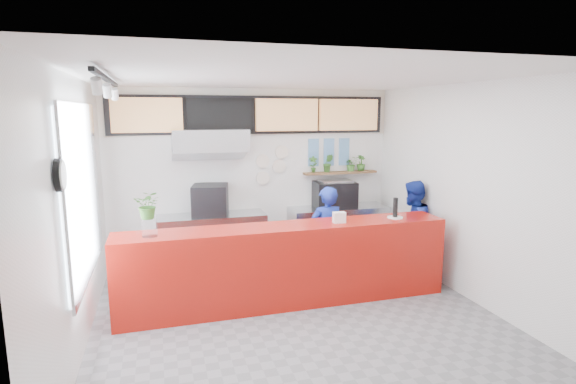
{
  "coord_description": "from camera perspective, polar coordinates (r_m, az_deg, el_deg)",
  "views": [
    {
      "loc": [
        -1.62,
        -5.21,
        2.59
      ],
      "look_at": [
        0.1,
        0.7,
        1.5
      ],
      "focal_mm": 28.0,
      "sensor_mm": 36.0,
      "label": 1
    }
  ],
  "objects": [
    {
      "name": "ceiling",
      "position": [
        5.47,
        1.08,
        14.34
      ],
      "size": [
        5.0,
        5.0,
        0.0
      ],
      "primitive_type": "plane",
      "rotation": [
        3.14,
        0.0,
        0.0
      ],
      "color": "silver"
    },
    {
      "name": "herb_a",
      "position": [
        8.12,
        3.22,
        3.53
      ],
      "size": [
        0.18,
        0.14,
        0.3
      ],
      "primitive_type": "imported",
      "rotation": [
        0.0,
        0.0,
        -0.19
      ],
      "color": "#336623",
      "rests_on": "herb_shelf"
    },
    {
      "name": "photo_frame_b",
      "position": [
        8.28,
        5.23,
        5.92
      ],
      "size": [
        0.2,
        0.02,
        0.25
      ],
      "primitive_type": "cube",
      "color": "#598CBF",
      "rests_on": "wall_back"
    },
    {
      "name": "pepper_mill",
      "position": [
        6.6,
        13.48,
        -1.92
      ],
      "size": [
        0.09,
        0.09,
        0.28
      ],
      "primitive_type": "cylinder",
      "rotation": [
        0.0,
        0.0,
        -0.36
      ],
      "color": "black",
      "rests_on": "white_plate"
    },
    {
      "name": "espresso_tray",
      "position": [
        8.1,
        5.97,
        1.37
      ],
      "size": [
        0.56,
        0.39,
        0.05
      ],
      "primitive_type": "cube",
      "rotation": [
        0.0,
        0.0,
        0.0
      ],
      "color": "#B2B6BA",
      "rests_on": "espresso_machine"
    },
    {
      "name": "herb_b",
      "position": [
        8.22,
        5.11,
        3.68
      ],
      "size": [
        0.22,
        0.2,
        0.33
      ],
      "primitive_type": "imported",
      "rotation": [
        0.0,
        0.0,
        -0.35
      ],
      "color": "#336623",
      "rests_on": "herb_shelf"
    },
    {
      "name": "right_bench",
      "position": [
        8.32,
        6.4,
        -4.92
      ],
      "size": [
        1.8,
        0.6,
        0.9
      ],
      "primitive_type": "cube",
      "color": "#B2B5BA",
      "rests_on": "ground"
    },
    {
      "name": "window_frame",
      "position": [
        5.64,
        -24.47,
        0.05
      ],
      "size": [
        0.03,
        2.3,
        2.0
      ],
      "primitive_type": "cube",
      "color": "#B2B5BA",
      "rests_on": "wall_left"
    },
    {
      "name": "wall_right",
      "position": [
        6.73,
        21.81,
        -0.0
      ],
      "size": [
        0.0,
        5.0,
        5.0
      ],
      "primitive_type": "plane",
      "rotation": [
        1.57,
        0.0,
        -1.57
      ],
      "color": "white",
      "rests_on": "ground"
    },
    {
      "name": "staff_right",
      "position": [
        7.57,
        15.44,
        -4.32
      ],
      "size": [
        0.93,
        0.88,
        1.52
      ],
      "primitive_type": "imported",
      "rotation": [
        0.0,
        0.0,
        3.7
      ],
      "color": "navy",
      "rests_on": "ground"
    },
    {
      "name": "wall_left",
      "position": [
        5.39,
        -25.28,
        -2.6
      ],
      "size": [
        0.0,
        5.0,
        5.0
      ],
      "primitive_type": "plane",
      "rotation": [
        1.57,
        0.0,
        1.57
      ],
      "color": "white",
      "rests_on": "ground"
    },
    {
      "name": "photo_frame_d",
      "position": [
        8.2,
        3.24,
        4.15
      ],
      "size": [
        0.2,
        0.02,
        0.25
      ],
      "primitive_type": "cube",
      "color": "#598CBF",
      "rests_on": "wall_back"
    },
    {
      "name": "photo_frame_c",
      "position": [
        8.39,
        7.14,
        5.94
      ],
      "size": [
        0.2,
        0.02,
        0.25
      ],
      "primitive_type": "cube",
      "color": "#598CBF",
      "rests_on": "wall_back"
    },
    {
      "name": "espresso_machine",
      "position": [
        8.14,
        5.94,
        -0.32
      ],
      "size": [
        0.76,
        0.58,
        0.47
      ],
      "primitive_type": "cube",
      "rotation": [
        0.0,
        0.0,
        -0.08
      ],
      "color": "black",
      "rests_on": "right_bench"
    },
    {
      "name": "photo_frame_e",
      "position": [
        8.3,
        5.2,
        4.2
      ],
      "size": [
        0.2,
        0.02,
        0.25
      ],
      "primitive_type": "cube",
      "color": "#598CBF",
      "rests_on": "wall_back"
    },
    {
      "name": "napkin_holder",
      "position": [
        6.2,
        6.51,
        -3.22
      ],
      "size": [
        0.18,
        0.12,
        0.15
      ],
      "primitive_type": "cube",
      "rotation": [
        0.0,
        0.0,
        -0.09
      ],
      "color": "white",
      "rests_on": "service_counter"
    },
    {
      "name": "photo_frame_a",
      "position": [
        8.18,
        3.26,
        5.9
      ],
      "size": [
        0.2,
        0.02,
        0.25
      ],
      "primitive_type": "cube",
      "color": "#598CBF",
      "rests_on": "wall_back"
    },
    {
      "name": "menu_board_far_left",
      "position": [
        7.59,
        -17.45,
        9.29
      ],
      "size": [
        1.1,
        0.1,
        0.55
      ],
      "primitive_type": "cube",
      "color": "tan",
      "rests_on": "wall_back"
    },
    {
      "name": "hood_lip",
      "position": [
        7.43,
        -9.88,
        4.96
      ],
      "size": [
        1.2,
        0.69,
        0.31
      ],
      "primitive_type": "cube",
      "rotation": [
        -0.35,
        0.0,
        0.0
      ],
      "color": "#B2B5BA",
      "rests_on": "ceiling"
    },
    {
      "name": "panini_oven",
      "position": [
        7.59,
        -9.84,
        -1.0
      ],
      "size": [
        0.67,
        0.67,
        0.51
      ],
      "primitive_type": "cube",
      "rotation": [
        0.0,
        0.0,
        -0.22
      ],
      "color": "black",
      "rests_on": "prep_bench"
    },
    {
      "name": "cream_band",
      "position": [
        7.87,
        -4.42,
        10.09
      ],
      "size": [
        5.0,
        0.02,
        0.8
      ],
      "primitive_type": "cube",
      "color": "beige",
      "rests_on": "wall_back"
    },
    {
      "name": "dec_plate_b",
      "position": [
        8.01,
        -1.14,
        3.31
      ],
      "size": [
        0.24,
        0.03,
        0.24
      ],
      "primitive_type": "cylinder",
      "rotation": [
        1.57,
        0.0,
        0.0
      ],
      "color": "silver",
      "rests_on": "wall_back"
    },
    {
      "name": "menu_board_far_right",
      "position": [
        8.29,
        7.7,
        9.69
      ],
      "size": [
        1.1,
        0.1,
        0.55
      ],
      "primitive_type": "cube",
      "color": "tan",
      "rests_on": "wall_back"
    },
    {
      "name": "wall_clock_face",
      "position": [
        4.42,
        -26.68,
        1.94
      ],
      "size": [
        0.02,
        0.26,
        0.26
      ],
      "primitive_type": "cylinder",
      "rotation": [
        0.0,
        1.57,
        0.0
      ],
      "color": "white",
      "rests_on": "wall_left"
    },
    {
      "name": "glass_vase",
      "position": [
        5.73,
        -17.17,
        -4.3
      ],
      "size": [
        0.25,
        0.25,
        0.23
      ],
      "primitive_type": "cylinder",
      "rotation": [
        0.0,
        0.0,
        -0.43
      ],
      "color": "silver",
      "rests_on": "service_counter"
    },
    {
      "name": "soffit",
      "position": [
        7.84,
        -4.37,
        9.73
      ],
      "size": [
        4.8,
        0.04,
        0.65
      ],
      "primitive_type": "cube",
      "color": "black",
      "rests_on": "wall_back"
    },
    {
      "name": "floor",
      "position": [
        6.04,
        0.98,
        -15.36
      ],
      "size": [
        5.0,
        5.0,
        0.0
      ],
      "primitive_type": "plane",
      "color": "slate",
      "rests_on": "ground"
    },
    {
      "name": "menu_board_mid_right",
      "position": [
        7.9,
        -0.14,
        9.76
      ],
      "size": [
        1.1,
        0.1,
        0.55
      ],
      "primitive_type": "cube",
      "color": "tan",
      "rests_on": "wall_back"
    },
    {
      "name": "white_plate",
      "position": [
        6.63,
        13.43,
        -3.15
      ],
      "size": [
        0.23,
        0.23,
        0.02
      ],
      "primitive_type": "cylinder",
      "rotation": [
        0.0,
        0.0,
        -0.04
      ],
      "color": "white",
      "rests_on": "service_counter"
    },
    {
      "name": "extraction_hood",
      "position": [
        7.42,
        -9.92,
        6.5
      ],
      "size": [
        1.2,
        0.7,
        0.35
      ],
      "primitive_type": "cube",
      "color": "#B2B5BA",
      "rests_on": "ceiling"
    },
    {
      "name": "wall_back",
      "position": [
        7.95,
        -4.33,
        2.14
      ],
      "size": [
        5.0,
        0.0,
        5.0
      ],
      "primitive_type": "plane",
      "rotation": [
        1.57,
        0.0,
        0.0
      ],
      "color": "white",
      "rests_on": "ground"
    },
    {
      "name": "service_counter",
      "position": [
        6.18,
        -0.11,
        -9.22
      ],
      "size": [
        4.5,
        0.6,
        1.1
      ],
      "primitive_type": "cube",
      "color": "#A3140B",
      "rests_on": "ground"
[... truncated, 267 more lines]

